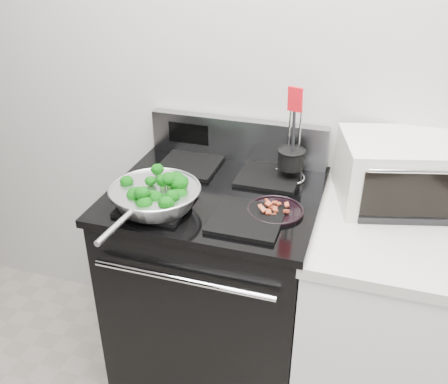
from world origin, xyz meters
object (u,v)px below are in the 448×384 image
at_px(skillet, 155,196).
at_px(utensil_holder, 291,164).
at_px(bacon_plate, 275,208).
at_px(toaster_oven, 401,172).
at_px(gas_range, 217,285).

relative_size(skillet, utensil_holder, 1.37).
bearing_deg(bacon_plate, toaster_oven, 32.49).
distance_m(skillet, bacon_plate, 0.43).
relative_size(bacon_plate, toaster_oven, 0.40).
relative_size(skillet, bacon_plate, 2.58).
bearing_deg(utensil_holder, gas_range, -131.73).
bearing_deg(toaster_oven, bacon_plate, -162.22).
bearing_deg(utensil_holder, bacon_plate, -77.28).
height_order(bacon_plate, toaster_oven, toaster_oven).
bearing_deg(utensil_holder, toaster_oven, 12.18).
bearing_deg(toaster_oven, utensil_holder, 164.54).
xyz_separation_m(gas_range, toaster_oven, (0.66, 0.17, 0.56)).
distance_m(skillet, toaster_oven, 0.90).
bearing_deg(gas_range, utensil_holder, 35.34).
bearing_deg(bacon_plate, skillet, -166.17).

